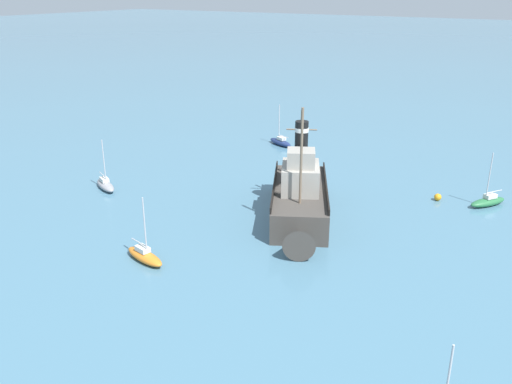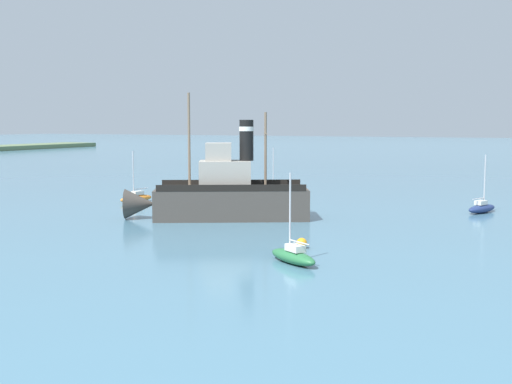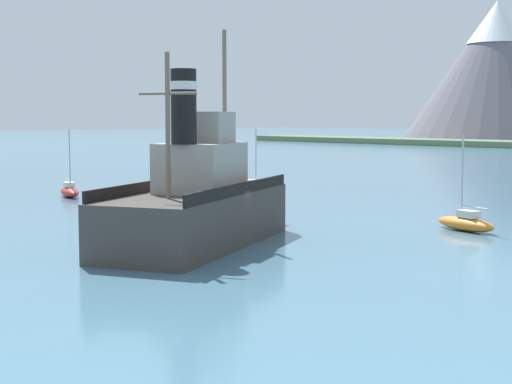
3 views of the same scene
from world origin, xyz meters
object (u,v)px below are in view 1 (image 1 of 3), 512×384
object	(u,v)px
sailboat_grey	(105,185)
sailboat_orange	(145,255)
sailboat_navy	(280,142)
sailboat_green	(488,201)
old_tugboat	(300,197)
mooring_buoy	(438,197)

from	to	relation	value
sailboat_grey	sailboat_orange	world-z (taller)	same
sailboat_grey	sailboat_orange	distance (m)	15.85
sailboat_orange	sailboat_navy	bearing A→B (deg)	-78.19
sailboat_green	sailboat_orange	world-z (taller)	same
old_tugboat	sailboat_navy	size ratio (longest dim) A/B	2.93
sailboat_orange	old_tugboat	bearing A→B (deg)	-114.48
sailboat_navy	mooring_buoy	bearing A→B (deg)	158.65
sailboat_grey	sailboat_navy	bearing A→B (deg)	-107.09
sailboat_navy	sailboat_orange	distance (m)	31.41
sailboat_green	mooring_buoy	bearing A→B (deg)	14.79
sailboat_navy	sailboat_orange	size ratio (longest dim) A/B	1.00
sailboat_green	old_tugboat	bearing A→B (deg)	40.76
sailboat_navy	mooring_buoy	world-z (taller)	sailboat_navy
sailboat_green	sailboat_navy	size ratio (longest dim) A/B	1.00
old_tugboat	mooring_buoy	distance (m)	13.44
old_tugboat	mooring_buoy	size ratio (longest dim) A/B	22.08
old_tugboat	sailboat_grey	xyz separation A→B (m)	(18.88, 3.71, -1.40)
sailboat_green	sailboat_navy	world-z (taller)	same
sailboat_orange	mooring_buoy	world-z (taller)	sailboat_orange
sailboat_grey	mooring_buoy	size ratio (longest dim) A/B	7.55
sailboat_green	mooring_buoy	xyz separation A→B (m)	(4.07, 1.07, -0.10)
sailboat_grey	sailboat_orange	xyz separation A→B (m)	(-13.18, 8.80, 0.00)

